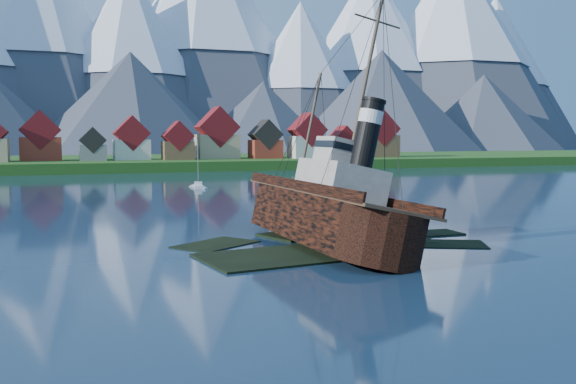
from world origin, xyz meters
name	(u,v)px	position (x,y,z in m)	size (l,w,h in m)	color
ground	(323,249)	(0.00, 0.00, 0.00)	(1400.00, 1400.00, 0.00)	#182E45
shoal	(332,248)	(1.78, 2.15, -0.35)	(31.71, 21.24, 1.14)	black
shore_bank	(133,167)	(0.00, 170.00, 0.00)	(600.00, 80.00, 3.20)	#254513
seawall	(147,173)	(0.00, 132.00, 0.00)	(600.00, 2.50, 2.00)	#3F3D38
town	(26,141)	(-33.12, 152.18, 8.99)	(250.96, 16.69, 17.30)	maroon
mountains	(88,35)	(-0.79, 481.26, 89.34)	(965.00, 340.00, 205.00)	#2D333D
tugboat_wreck	(314,210)	(0.76, 4.21, 3.26)	(7.63, 32.89, 26.06)	black
sailboat_e	(321,172)	(46.38, 112.85, 0.22)	(2.29, 8.72, 10.09)	silver
sailboat_f	(198,187)	(3.16, 74.30, 0.25)	(2.78, 6.94, 10.34)	silver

